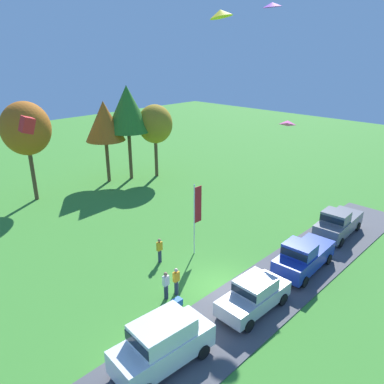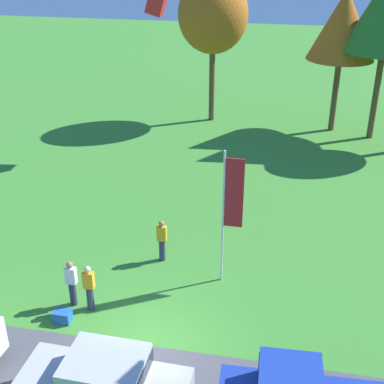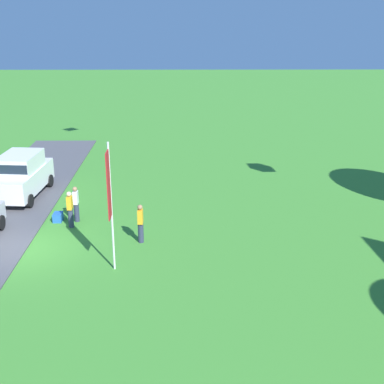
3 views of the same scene
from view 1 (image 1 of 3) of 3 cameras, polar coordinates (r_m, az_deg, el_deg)
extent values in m
plane|color=#3D842D|center=(22.96, 4.39, -14.07)|extent=(120.00, 120.00, 0.00)
cube|color=#4C4C51|center=(21.84, 9.18, -16.29)|extent=(36.00, 4.40, 0.06)
cube|color=white|center=(17.73, -4.47, -22.59)|extent=(4.73, 2.25, 1.10)
cube|color=white|center=(17.08, -4.56, -20.23)|extent=(2.73, 1.96, 0.84)
cube|color=#19232D|center=(17.08, -4.56, -20.23)|extent=(2.78, 1.92, 0.46)
cylinder|color=black|center=(18.08, -10.66, -24.33)|extent=(0.70, 0.29, 0.68)
cylinder|color=black|center=(18.33, 1.69, -23.13)|extent=(0.70, 0.29, 0.68)
cylinder|color=black|center=(19.33, -2.19, -20.32)|extent=(0.70, 0.29, 0.68)
cube|color=#B7B7BC|center=(20.88, 9.36, -15.64)|extent=(4.45, 1.93, 0.80)
cube|color=#B7B7BC|center=(20.51, 9.66, -13.83)|extent=(2.05, 1.70, 0.70)
cube|color=#19232D|center=(20.51, 9.66, -13.83)|extent=(2.09, 1.66, 0.38)
cylinder|color=black|center=(19.77, 8.60, -19.48)|extent=(0.69, 0.26, 0.68)
cylinder|color=black|center=(20.59, 4.67, -17.39)|extent=(0.69, 0.26, 0.68)
cylinder|color=black|center=(21.76, 13.63, -15.60)|extent=(0.69, 0.26, 0.68)
cylinder|color=black|center=(22.51, 9.89, -13.91)|extent=(0.69, 0.26, 0.68)
cube|color=#1E389E|center=(24.86, 16.71, -9.56)|extent=(5.08, 2.11, 1.00)
cube|color=#1E389E|center=(23.78, 16.08, -8.47)|extent=(1.57, 1.82, 0.80)
cube|color=#19232D|center=(23.78, 16.08, -8.47)|extent=(1.60, 1.79, 0.44)
cylinder|color=black|center=(23.48, 16.72, -12.96)|extent=(0.69, 0.27, 0.68)
cylinder|color=black|center=(24.12, 12.82, -11.56)|extent=(0.69, 0.27, 0.68)
cylinder|color=black|center=(26.20, 20.05, -9.58)|extent=(0.69, 0.27, 0.68)
cylinder|color=black|center=(26.78, 16.48, -8.44)|extent=(0.69, 0.27, 0.68)
cube|color=slate|center=(30.11, 21.41, -4.62)|extent=(5.09, 2.15, 1.00)
cube|color=slate|center=(29.05, 21.07, -3.55)|extent=(1.59, 1.83, 0.80)
cube|color=#19232D|center=(29.05, 21.07, -3.55)|extent=(1.62, 1.80, 0.44)
cylinder|color=black|center=(28.60, 21.72, -7.15)|extent=(0.69, 0.27, 0.68)
cylinder|color=black|center=(29.14, 18.41, -6.17)|extent=(0.69, 0.27, 0.68)
cylinder|color=black|center=(31.56, 23.93, -4.81)|extent=(0.69, 0.27, 0.68)
cylinder|color=black|center=(32.04, 20.90, -3.98)|extent=(0.69, 0.27, 0.68)
cylinder|color=#2D334C|center=(25.00, -4.93, -9.69)|extent=(0.24, 0.24, 0.88)
cube|color=orange|center=(24.63, -4.98, -8.21)|extent=(0.36, 0.22, 0.60)
sphere|color=#9E7051|center=(24.43, -5.01, -7.35)|extent=(0.22, 0.22, 0.22)
cylinder|color=#2D334C|center=(21.72, -3.97, -14.92)|extent=(0.24, 0.24, 0.88)
cube|color=white|center=(21.29, -4.02, -13.31)|extent=(0.36, 0.22, 0.60)
sphere|color=#9E7051|center=(21.06, -4.05, -12.36)|extent=(0.22, 0.22, 0.22)
cylinder|color=#2D334C|center=(22.00, -2.40, -14.36)|extent=(0.24, 0.24, 0.88)
cube|color=orange|center=(21.58, -2.43, -12.76)|extent=(0.36, 0.22, 0.60)
sphere|color=beige|center=(21.35, -2.44, -11.82)|extent=(0.22, 0.22, 0.22)
cylinder|color=brown|center=(37.21, -23.03, 2.39)|extent=(0.36, 0.36, 4.74)
ellipsoid|color=#B25B19|center=(36.20, -24.00, 8.84)|extent=(4.27, 4.27, 4.70)
cylinder|color=brown|center=(40.18, -12.72, 4.61)|extent=(0.36, 0.36, 4.41)
cone|color=#B25B19|center=(39.25, -13.21, 10.49)|extent=(3.97, 3.97, 3.97)
cylinder|color=brown|center=(40.55, -9.39, 5.55)|extent=(0.36, 0.36, 5.17)
cone|color=#2D7023|center=(39.56, -9.82, 12.42)|extent=(4.65, 4.65, 4.65)
cylinder|color=brown|center=(41.13, -5.47, 5.19)|extent=(0.36, 0.36, 4.10)
ellipsoid|color=olive|center=(40.28, -5.66, 10.28)|extent=(3.69, 3.69, 4.06)
cylinder|color=silver|center=(24.94, 0.34, -4.27)|extent=(0.08, 0.08, 5.04)
cube|color=red|center=(24.76, 0.91, -1.91)|extent=(0.64, 0.04, 2.52)
cube|color=blue|center=(21.31, -2.32, -16.48)|extent=(0.56, 0.40, 0.40)
pyramid|color=#EA4C9E|center=(25.72, 14.37, 10.22)|extent=(1.06, 1.08, 0.53)
cone|color=purple|center=(30.79, 12.14, 26.14)|extent=(1.91, 1.89, 0.45)
cone|color=yellow|center=(22.75, 4.41, 25.51)|extent=(1.72, 1.74, 0.63)
cube|color=red|center=(30.15, -23.84, 9.33)|extent=(1.14, 0.90, 1.40)
camera|label=2|loc=(18.30, 45.53, 9.85)|focal=50.00mm
camera|label=3|loc=(39.43, 16.78, 15.25)|focal=50.00mm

